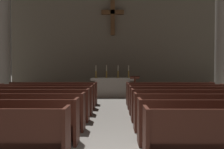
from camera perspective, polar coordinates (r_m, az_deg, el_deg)
The scene contains 19 objects.
pew_left_row_3 at distance 7.01m, azimuth -21.04°, elevation -7.60°, with size 3.61×0.50×0.95m.
pew_left_row_4 at distance 8.05m, azimuth -18.08°, elevation -6.36°, with size 3.61×0.50×0.95m.
pew_left_row_5 at distance 9.10m, azimuth -15.81°, elevation -5.40°, with size 3.61×0.50×0.95m.
pew_left_row_6 at distance 10.17m, azimuth -14.02°, elevation -4.63°, with size 3.61×0.50×0.95m.
pew_left_row_7 at distance 11.25m, azimuth -12.58°, elevation -4.01°, with size 3.61×0.50×0.95m.
pew_right_row_3 at distance 6.91m, azimuth 20.11°, elevation -7.73°, with size 3.61×0.50×0.95m.
pew_right_row_4 at distance 7.96m, azimuth 17.42°, elevation -6.45°, with size 3.61×0.50×0.95m.
pew_right_row_5 at distance 9.03m, azimuth 15.37°, elevation -5.46°, with size 3.61×0.50×0.95m.
pew_right_row_6 at distance 10.10m, azimuth 13.76°, elevation -4.68°, with size 3.61×0.50×0.95m.
pew_right_row_7 at distance 11.19m, azimuth 12.46°, elevation -4.04°, with size 3.61×0.50×0.95m.
column_left_second at distance 14.21m, azimuth -22.94°, elevation 9.63°, with size 1.19×1.19×7.33m.
column_right_second at distance 14.09m, azimuth 23.19°, elevation 9.69°, with size 1.19×1.19×7.33m.
altar at distance 13.59m, azimuth 0.06°, elevation -2.73°, with size 2.20×0.90×1.01m.
candlestick_outer_left at distance 13.59m, azimuth -3.53°, elevation 0.15°, with size 0.16×0.16×0.65m.
candlestick_inner_left at distance 13.56m, azimuth -1.21°, elevation 0.15°, with size 0.16×0.16×0.65m.
candlestick_inner_right at distance 13.55m, azimuth 1.33°, elevation 0.15°, with size 0.16×0.16×0.65m.
candlestick_outer_right at distance 13.57m, azimuth 3.65°, elevation 0.15°, with size 0.16×0.16×0.65m.
apse_with_cross at distance 15.98m, azimuth 0.15°, elevation 10.74°, with size 12.20×0.50×8.17m.
lectern at distance 12.43m, azimuth 4.99°, elevation -3.09°, with size 0.44×0.36×1.15m.
Camera 1 is at (0.15, -4.23, 1.61)m, focal length 41.84 mm.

